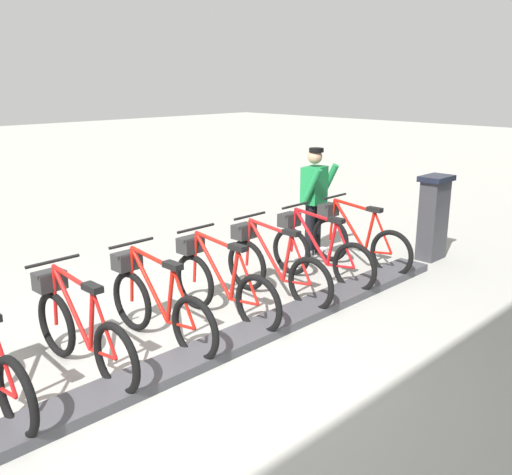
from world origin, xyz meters
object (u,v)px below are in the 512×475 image
at_px(bike_docked_5, 79,329).
at_px(worker_near_rack, 314,198).
at_px(bike_docked_0, 355,239).
at_px(bike_docked_2, 273,266).
at_px(payment_kiosk, 433,216).
at_px(bike_docked_3, 220,283).
at_px(bike_docked_4, 157,304).
at_px(bike_docked_1, 317,251).

xyz_separation_m(bike_docked_5, worker_near_rack, (0.84, -4.42, 0.48)).
bearing_deg(worker_near_rack, bike_docked_0, 174.95).
distance_m(bike_docked_5, worker_near_rack, 4.53).
relative_size(bike_docked_2, bike_docked_5, 1.00).
distance_m(payment_kiosk, bike_docked_3, 3.83).
bearing_deg(payment_kiosk, bike_docked_3, 81.40).
height_order(bike_docked_2, bike_docked_3, same).
relative_size(bike_docked_2, worker_near_rack, 1.04).
relative_size(bike_docked_2, bike_docked_4, 1.00).
height_order(bike_docked_1, worker_near_rack, worker_near_rack).
distance_m(bike_docked_1, bike_docked_3, 1.74).
bearing_deg(bike_docked_4, worker_near_rack, -76.77).
relative_size(payment_kiosk, bike_docked_5, 0.74).
bearing_deg(bike_docked_0, payment_kiosk, -116.03).
height_order(bike_docked_0, bike_docked_2, same).
bearing_deg(bike_docked_4, bike_docked_2, -90.00).
xyz_separation_m(bike_docked_1, worker_near_rack, (0.84, -0.94, 0.48)).
distance_m(bike_docked_0, bike_docked_5, 4.35).
bearing_deg(worker_near_rack, bike_docked_3, 107.29).
height_order(payment_kiosk, worker_near_rack, worker_near_rack).
bearing_deg(bike_docked_2, bike_docked_0, -90.00).
height_order(bike_docked_2, bike_docked_5, same).
bearing_deg(bike_docked_0, bike_docked_4, 90.00).
height_order(payment_kiosk, bike_docked_0, payment_kiosk).
bearing_deg(bike_docked_5, bike_docked_2, -90.00).
relative_size(bike_docked_1, bike_docked_5, 1.00).
bearing_deg(bike_docked_4, bike_docked_0, -90.00).
bearing_deg(payment_kiosk, bike_docked_0, 63.97).
bearing_deg(bike_docked_4, bike_docked_5, 90.00).
distance_m(bike_docked_0, worker_near_rack, 0.97).
distance_m(bike_docked_2, bike_docked_5, 2.61).
distance_m(payment_kiosk, bike_docked_2, 2.98).
relative_size(bike_docked_4, bike_docked_5, 1.00).
xyz_separation_m(bike_docked_4, worker_near_rack, (0.84, -3.55, 0.48)).
xyz_separation_m(bike_docked_2, bike_docked_5, (0.00, 2.61, 0.00)).
bearing_deg(worker_near_rack, bike_docked_5, 100.69).
distance_m(bike_docked_1, bike_docked_5, 3.48).
bearing_deg(bike_docked_5, worker_near_rack, -79.31).
xyz_separation_m(payment_kiosk, bike_docked_3, (0.57, 3.78, -0.24)).
distance_m(bike_docked_0, bike_docked_1, 0.87).
bearing_deg(worker_near_rack, bike_docked_1, 131.51).
height_order(bike_docked_0, bike_docked_3, same).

